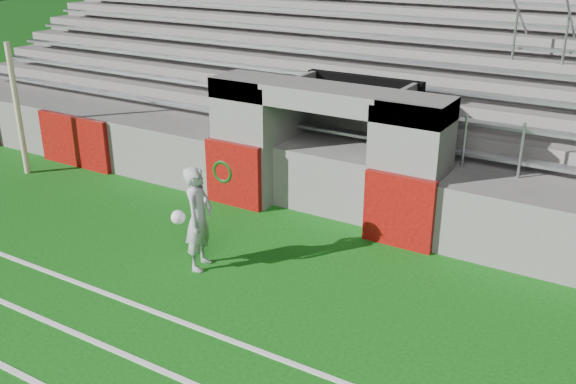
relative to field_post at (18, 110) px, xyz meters
The scene contains 5 objects.
ground 7.55m from the field_post, 15.60° to the right, with size 90.00×90.00×0.00m, color #0D500D.
field_post is the anchor object (origin of this frame).
stadium_structure 9.30m from the field_post, 40.04° to the left, with size 26.00×8.48×5.42m.
goalkeeper_with_ball 6.59m from the field_post, 13.25° to the right, with size 0.75×0.75×1.79m.
hose_coil 5.23m from the field_post, 10.48° to the left, with size 0.57×0.15×0.67m.
Camera 1 is at (5.53, -6.97, 5.22)m, focal length 40.00 mm.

